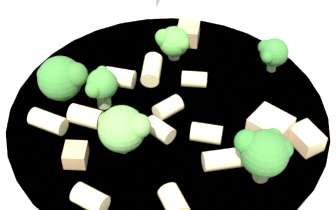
# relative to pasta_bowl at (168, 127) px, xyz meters

# --- Properties ---
(ground_plane) EXTENTS (2.00, 2.00, 0.00)m
(ground_plane) POSITION_rel_pasta_bowl_xyz_m (0.00, 0.00, -0.02)
(ground_plane) COLOR beige
(pasta_bowl) EXTENTS (0.28, 0.28, 0.04)m
(pasta_bowl) POSITION_rel_pasta_bowl_xyz_m (0.00, 0.00, 0.00)
(pasta_bowl) COLOR silver
(pasta_bowl) RESTS_ON ground_plane
(broccoli_floret_0) EXTENTS (0.03, 0.03, 0.03)m
(broccoli_floret_0) POSITION_rel_pasta_bowl_xyz_m (0.01, 0.07, 0.03)
(broccoli_floret_0) COLOR #93B766
(broccoli_floret_0) RESTS_ON pasta_bowl
(broccoli_floret_1) EXTENTS (0.03, 0.03, 0.04)m
(broccoli_floret_1) POSITION_rel_pasta_bowl_xyz_m (-0.05, 0.02, 0.04)
(broccoli_floret_1) COLOR #93B766
(broccoli_floret_1) RESTS_ON pasta_bowl
(broccoli_floret_2) EXTENTS (0.04, 0.04, 0.04)m
(broccoli_floret_2) POSITION_rel_pasta_bowl_xyz_m (-0.08, 0.03, 0.04)
(broccoli_floret_2) COLOR #93B766
(broccoli_floret_2) RESTS_ON pasta_bowl
(broccoli_floret_3) EXTENTS (0.04, 0.03, 0.04)m
(broccoli_floret_3) POSITION_rel_pasta_bowl_xyz_m (0.06, -0.07, 0.04)
(broccoli_floret_3) COLOR #9EC175
(broccoli_floret_3) RESTS_ON pasta_bowl
(broccoli_floret_4) EXTENTS (0.04, 0.03, 0.04)m
(broccoli_floret_4) POSITION_rel_pasta_bowl_xyz_m (-0.04, -0.03, 0.04)
(broccoli_floret_4) COLOR #93B766
(broccoli_floret_4) RESTS_ON pasta_bowl
(broccoli_floret_5) EXTENTS (0.03, 0.02, 0.03)m
(broccoli_floret_5) POSITION_rel_pasta_bowl_xyz_m (0.10, 0.04, 0.04)
(broccoli_floret_5) COLOR #9EC175
(broccoli_floret_5) RESTS_ON pasta_bowl
(rigatoni_0) EXTENTS (0.03, 0.03, 0.01)m
(rigatoni_0) POSITION_rel_pasta_bowl_xyz_m (-0.07, -0.08, 0.02)
(rigatoni_0) COLOR beige
(rigatoni_0) RESTS_ON pasta_bowl
(rigatoni_1) EXTENTS (0.03, 0.02, 0.01)m
(rigatoni_1) POSITION_rel_pasta_bowl_xyz_m (0.02, -0.03, 0.02)
(rigatoni_1) COLOR beige
(rigatoni_1) RESTS_ON pasta_bowl
(rigatoni_2) EXTENTS (0.03, 0.03, 0.01)m
(rigatoni_2) POSITION_rel_pasta_bowl_xyz_m (-0.09, 0.00, 0.02)
(rigatoni_2) COLOR beige
(rigatoni_2) RESTS_ON pasta_bowl
(rigatoni_3) EXTENTS (0.02, 0.03, 0.01)m
(rigatoni_3) POSITION_rel_pasta_bowl_xyz_m (-0.01, -0.02, 0.02)
(rigatoni_3) COLOR beige
(rigatoni_3) RESTS_ON pasta_bowl
(rigatoni_4) EXTENTS (0.02, 0.02, 0.01)m
(rigatoni_4) POSITION_rel_pasta_bowl_xyz_m (0.03, 0.03, 0.02)
(rigatoni_4) COLOR beige
(rigatoni_4) RESTS_ON pasta_bowl
(rigatoni_5) EXTENTS (0.02, 0.03, 0.02)m
(rigatoni_5) POSITION_rel_pasta_bowl_xyz_m (-0.01, 0.05, 0.02)
(rigatoni_5) COLOR beige
(rigatoni_5) RESTS_ON pasta_bowl
(rigatoni_6) EXTENTS (0.03, 0.01, 0.01)m
(rigatoni_6) POSITION_rel_pasta_bowl_xyz_m (0.03, -0.06, 0.02)
(rigatoni_6) COLOR beige
(rigatoni_6) RESTS_ON pasta_bowl
(rigatoni_7) EXTENTS (0.03, 0.02, 0.01)m
(rigatoni_7) POSITION_rel_pasta_bowl_xyz_m (0.00, 0.00, 0.02)
(rigatoni_7) COLOR beige
(rigatoni_7) RESTS_ON pasta_bowl
(rigatoni_8) EXTENTS (0.02, 0.02, 0.01)m
(rigatoni_8) POSITION_rel_pasta_bowl_xyz_m (-0.01, -0.09, 0.02)
(rigatoni_8) COLOR beige
(rigatoni_8) RESTS_ON pasta_bowl
(rigatoni_9) EXTENTS (0.03, 0.02, 0.02)m
(rigatoni_9) POSITION_rel_pasta_bowl_xyz_m (-0.03, 0.04, 0.02)
(rigatoni_9) COLOR beige
(rigatoni_9) RESTS_ON pasta_bowl
(rigatoni_10) EXTENTS (0.03, 0.03, 0.02)m
(rigatoni_10) POSITION_rel_pasta_bowl_xyz_m (-0.06, 0.00, 0.02)
(rigatoni_10) COLOR beige
(rigatoni_10) RESTS_ON pasta_bowl
(chicken_chunk_0) EXTENTS (0.04, 0.04, 0.02)m
(chicken_chunk_0) POSITION_rel_pasta_bowl_xyz_m (0.07, -0.04, 0.03)
(chicken_chunk_0) COLOR tan
(chicken_chunk_0) RESTS_ON pasta_bowl
(chicken_chunk_1) EXTENTS (0.02, 0.02, 0.01)m
(chicken_chunk_1) POSITION_rel_pasta_bowl_xyz_m (-0.07, -0.04, 0.02)
(chicken_chunk_1) COLOR tan
(chicken_chunk_1) RESTS_ON pasta_bowl
(chicken_chunk_2) EXTENTS (0.02, 0.03, 0.02)m
(chicken_chunk_2) POSITION_rel_pasta_bowl_xyz_m (0.03, 0.09, 0.02)
(chicken_chunk_2) COLOR tan
(chicken_chunk_2) RESTS_ON pasta_bowl
(chicken_chunk_3) EXTENTS (0.02, 0.03, 0.01)m
(chicken_chunk_3) POSITION_rel_pasta_bowl_xyz_m (0.10, -0.05, 0.02)
(chicken_chunk_3) COLOR tan
(chicken_chunk_3) RESTS_ON pasta_bowl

